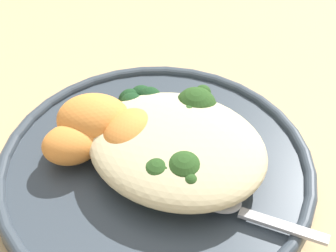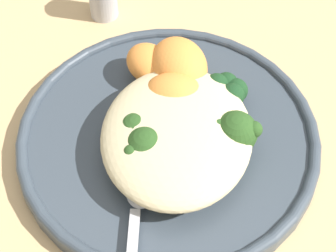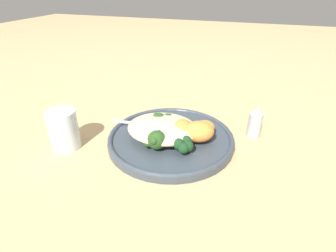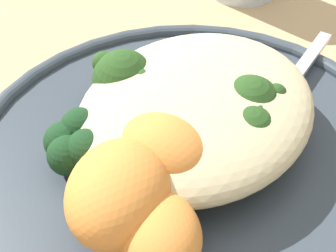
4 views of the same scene
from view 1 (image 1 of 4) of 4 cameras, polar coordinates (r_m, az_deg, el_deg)
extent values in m
plane|color=tan|center=(0.53, -4.01, -5.83)|extent=(4.00, 4.00, 0.00)
cylinder|color=#38424C|center=(0.53, -1.28, -4.79)|extent=(0.30, 0.30, 0.02)
torus|color=#38424C|center=(0.52, -1.29, -4.21)|extent=(0.30, 0.30, 0.01)
ellipsoid|color=beige|center=(0.50, 0.91, -2.21)|extent=(0.17, 0.14, 0.04)
ellipsoid|color=#9EBC66|center=(0.51, -2.41, -3.53)|extent=(0.06, 0.05, 0.01)
sphere|color=#284C1E|center=(0.48, -1.06, -5.18)|extent=(0.04, 0.04, 0.04)
sphere|color=#284C1E|center=(0.47, -2.57, -5.39)|extent=(0.01, 0.01, 0.01)
sphere|color=#284C1E|center=(0.47, 0.50, -5.27)|extent=(0.01, 0.01, 0.01)
sphere|color=#284C1E|center=(0.49, -1.15, -3.39)|extent=(0.01, 0.01, 0.01)
ellipsoid|color=#9EBC66|center=(0.51, -1.87, -3.47)|extent=(0.07, 0.05, 0.02)
sphere|color=#284C1E|center=(0.48, 0.32, -5.19)|extent=(0.03, 0.03, 0.03)
sphere|color=#284C1E|center=(0.47, -0.40, -5.81)|extent=(0.01, 0.01, 0.01)
sphere|color=#284C1E|center=(0.49, 1.03, -3.67)|extent=(0.01, 0.01, 0.01)
ellipsoid|color=#9EBC66|center=(0.51, -1.75, -3.17)|extent=(0.08, 0.05, 0.02)
sphere|color=#284C1E|center=(0.48, 1.63, -4.89)|extent=(0.04, 0.04, 0.04)
sphere|color=#284C1E|center=(0.47, -0.19, -4.77)|extent=(0.02, 0.02, 0.02)
sphere|color=#284C1E|center=(0.47, 2.31, -5.71)|extent=(0.02, 0.02, 0.02)
sphere|color=#284C1E|center=(0.48, 3.46, -3.86)|extent=(0.02, 0.02, 0.02)
sphere|color=#284C1E|center=(0.49, 1.02, -2.98)|extent=(0.02, 0.02, 0.02)
ellipsoid|color=#9EBC66|center=(0.51, -0.51, -3.19)|extent=(0.07, 0.02, 0.02)
sphere|color=#284C1E|center=(0.49, 3.13, -4.08)|extent=(0.03, 0.03, 0.03)
sphere|color=#284C1E|center=(0.49, 1.75, -3.98)|extent=(0.01, 0.01, 0.01)
sphere|color=#284C1E|center=(0.48, 3.70, -4.69)|extent=(0.01, 0.01, 0.01)
sphere|color=#284C1E|center=(0.49, 4.55, -3.28)|extent=(0.01, 0.01, 0.01)
sphere|color=#284C1E|center=(0.50, 2.64, -2.60)|extent=(0.01, 0.01, 0.01)
ellipsoid|color=#9EBC66|center=(0.52, -1.66, -2.56)|extent=(0.06, 0.03, 0.01)
sphere|color=#284C1E|center=(0.51, 1.79, -2.09)|extent=(0.03, 0.03, 0.03)
sphere|color=#284C1E|center=(0.50, 0.37, -1.96)|extent=(0.01, 0.01, 0.01)
sphere|color=#284C1E|center=(0.49, 2.33, -2.66)|extent=(0.01, 0.01, 0.01)
sphere|color=#284C1E|center=(0.51, 3.22, -1.28)|extent=(0.01, 0.01, 0.01)
sphere|color=#284C1E|center=(0.51, 1.31, -0.61)|extent=(0.01, 0.01, 0.01)
ellipsoid|color=#9EBC66|center=(0.53, 0.05, -1.47)|extent=(0.07, 0.08, 0.01)
sphere|color=#284C1E|center=(0.54, 4.82, 0.57)|extent=(0.03, 0.03, 0.03)
sphere|color=#284C1E|center=(0.53, 3.79, 0.70)|extent=(0.01, 0.01, 0.01)
sphere|color=#284C1E|center=(0.53, 5.28, 0.20)|extent=(0.01, 0.01, 0.01)
sphere|color=#284C1E|center=(0.54, 5.90, 1.18)|extent=(0.01, 0.01, 0.01)
sphere|color=#284C1E|center=(0.54, 4.43, 1.67)|extent=(0.01, 0.01, 0.01)
ellipsoid|color=#9EBC66|center=(0.53, -1.48, -1.65)|extent=(0.06, 0.10, 0.01)
sphere|color=#284C1E|center=(0.54, 2.83, 1.80)|extent=(0.04, 0.04, 0.04)
sphere|color=#284C1E|center=(0.52, 2.11, 1.32)|extent=(0.02, 0.02, 0.02)
sphere|color=#284C1E|center=(0.55, 3.57, 3.39)|extent=(0.02, 0.02, 0.02)
ellipsoid|color=orange|center=(0.53, -7.53, 0.61)|extent=(0.09, 0.08, 0.05)
ellipsoid|color=orange|center=(0.52, -9.79, -1.82)|extent=(0.07, 0.07, 0.03)
ellipsoid|color=orange|center=(0.51, -3.89, -0.95)|extent=(0.05, 0.06, 0.04)
sphere|color=#193D1E|center=(0.56, -3.82, 2.55)|extent=(0.02, 0.02, 0.02)
sphere|color=#193D1E|center=(0.55, -3.70, 2.12)|extent=(0.02, 0.02, 0.02)
sphere|color=#193D1E|center=(0.55, -2.45, 1.61)|extent=(0.02, 0.02, 0.02)
sphere|color=#193D1E|center=(0.55, -1.87, 2.74)|extent=(0.02, 0.02, 0.02)
sphere|color=#193D1E|center=(0.56, -2.71, 2.92)|extent=(0.02, 0.02, 0.02)
cube|color=#B7B7BC|center=(0.48, 11.71, -9.69)|extent=(0.08, 0.01, 0.00)
ellipsoid|color=#B7B7BC|center=(0.48, 5.22, -7.58)|extent=(0.04, 0.03, 0.01)
camera|label=2|loc=(0.38, 66.01, 31.84)|focal=60.00mm
camera|label=3|loc=(0.87, 5.75, 39.88)|focal=28.00mm
camera|label=4|loc=(0.43, -38.05, 17.89)|focal=60.00mm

